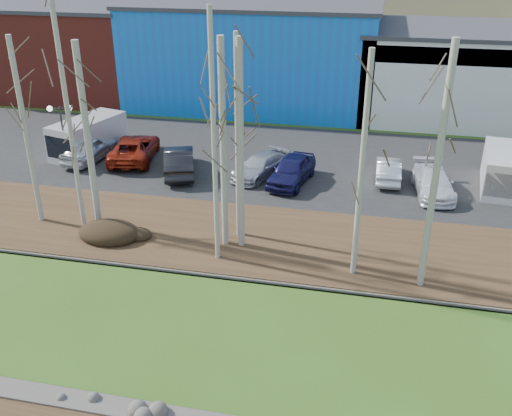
% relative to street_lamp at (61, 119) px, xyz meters
% --- Properties ---
extents(river, '(80.00, 8.00, 0.90)m').
position_rel_street_lamp_xyz_m(river, '(14.14, -13.95, -3.16)').
color(river, black).
rests_on(river, ground).
extents(far_bank_rocks, '(80.00, 0.80, 0.46)m').
position_rel_street_lamp_xyz_m(far_bank_rocks, '(14.14, -9.85, -3.16)').
color(far_bank_rocks, '#47423D').
rests_on(far_bank_rocks, ground).
extents(far_bank, '(80.00, 7.00, 0.15)m').
position_rel_street_lamp_xyz_m(far_bank, '(14.14, -6.65, -3.09)').
color(far_bank, '#382616').
rests_on(far_bank, ground).
extents(parking_lot, '(80.00, 14.00, 0.14)m').
position_rel_street_lamp_xyz_m(parking_lot, '(14.14, 3.85, -3.09)').
color(parking_lot, black).
rests_on(parking_lot, ground).
extents(building_brick, '(16.32, 12.24, 7.80)m').
position_rel_street_lamp_xyz_m(building_brick, '(-9.86, 17.85, 0.74)').
color(building_brick, maroon).
rests_on(building_brick, ground).
extents(building_blue, '(20.40, 12.24, 8.30)m').
position_rel_street_lamp_xyz_m(building_blue, '(8.14, 17.85, 0.99)').
color(building_blue, blue).
rests_on(building_blue, ground).
extents(building_white, '(18.36, 12.24, 6.80)m').
position_rel_street_lamp_xyz_m(building_white, '(26.14, 17.83, 0.25)').
color(building_white, silver).
rests_on(building_white, ground).
extents(dirt_mound, '(3.00, 2.11, 0.59)m').
position_rel_street_lamp_xyz_m(dirt_mound, '(6.66, -8.13, -2.72)').
color(dirt_mound, black).
rests_on(dirt_mound, far_bank).
extents(birch_0, '(0.25, 0.25, 9.08)m').
position_rel_street_lamp_xyz_m(birch_0, '(2.46, -7.12, 1.53)').
color(birch_0, '#B6B1A5').
rests_on(birch_0, far_bank).
extents(birch_1, '(0.23, 0.23, 12.17)m').
position_rel_street_lamp_xyz_m(birch_1, '(4.78, -7.09, 3.07)').
color(birch_1, '#B6B1A5').
rests_on(birch_1, far_bank).
extents(birch_2, '(0.32, 0.32, 8.93)m').
position_rel_street_lamp_xyz_m(birch_2, '(5.49, -6.89, 1.45)').
color(birch_2, '#B6B1A5').
rests_on(birch_2, far_bank).
extents(birch_3, '(0.21, 0.21, 10.72)m').
position_rel_street_lamp_xyz_m(birch_3, '(12.20, -8.80, 2.35)').
color(birch_3, '#B6B1A5').
rests_on(birch_3, far_bank).
extents(birch_4, '(0.30, 0.30, 9.43)m').
position_rel_street_lamp_xyz_m(birch_4, '(12.98, -7.47, 1.70)').
color(birch_4, '#B6B1A5').
rests_on(birch_4, far_bank).
extents(birch_5, '(0.22, 0.22, 9.46)m').
position_rel_street_lamp_xyz_m(birch_5, '(12.60, -6.46, 1.71)').
color(birch_5, '#B6B1A5').
rests_on(birch_5, far_bank).
extents(birch_6, '(0.23, 0.23, 9.40)m').
position_rel_street_lamp_xyz_m(birch_6, '(18.19, -8.81, 1.68)').
color(birch_6, '#B6B1A5').
rests_on(birch_6, far_bank).
extents(birch_7, '(0.28, 0.28, 9.90)m').
position_rel_street_lamp_xyz_m(birch_7, '(20.96, -9.14, 1.93)').
color(birch_7, '#B6B1A5').
rests_on(birch_7, far_bank).
extents(birch_10, '(0.30, 0.30, 9.43)m').
position_rel_street_lamp_xyz_m(birch_10, '(12.21, -7.47, 1.70)').
color(birch_10, '#B6B1A5').
rests_on(birch_10, far_bank).
extents(street_lamp, '(1.41, 0.70, 3.84)m').
position_rel_street_lamp_xyz_m(street_lamp, '(0.00, 0.00, 0.00)').
color(street_lamp, '#262628').
rests_on(street_lamp, parking_lot).
extents(car_0, '(2.21, 4.71, 1.56)m').
position_rel_street_lamp_xyz_m(car_0, '(0.91, 1.21, -2.25)').
color(car_0, silver).
rests_on(car_0, parking_lot).
extents(car_1, '(3.21, 5.16, 1.61)m').
position_rel_street_lamp_xyz_m(car_1, '(7.23, 0.34, -2.22)').
color(car_1, black).
rests_on(car_1, parking_lot).
extents(car_2, '(3.49, 5.85, 1.52)m').
position_rel_street_lamp_xyz_m(car_2, '(3.66, 1.95, -2.26)').
color(car_2, maroon).
rests_on(car_2, parking_lot).
extents(car_3, '(3.40, 4.77, 1.28)m').
position_rel_street_lamp_xyz_m(car_3, '(12.09, 0.88, -2.38)').
color(car_3, '#A4A5AC').
rests_on(car_3, parking_lot).
extents(car_4, '(2.62, 4.88, 1.58)m').
position_rel_street_lamp_xyz_m(car_4, '(14.07, 0.34, -2.24)').
color(car_4, '#181748').
rests_on(car_4, parking_lot).
extents(car_5, '(1.44, 3.96, 1.30)m').
position_rel_street_lamp_xyz_m(car_5, '(19.53, 1.91, -2.38)').
color(car_5, silver).
rests_on(car_5, parking_lot).
extents(car_6, '(2.43, 4.92, 1.37)m').
position_rel_street_lamp_xyz_m(car_6, '(21.97, 0.47, -2.34)').
color(car_6, white).
rests_on(car_6, parking_lot).
extents(van_white, '(2.69, 5.22, 2.19)m').
position_rel_street_lamp_xyz_m(van_white, '(25.78, 1.93, -1.93)').
color(van_white, white).
rests_on(van_white, parking_lot).
extents(van_grey, '(3.50, 5.67, 2.31)m').
position_rel_street_lamp_xyz_m(van_grey, '(0.22, 2.19, -1.87)').
color(van_grey, silver).
rests_on(van_grey, parking_lot).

